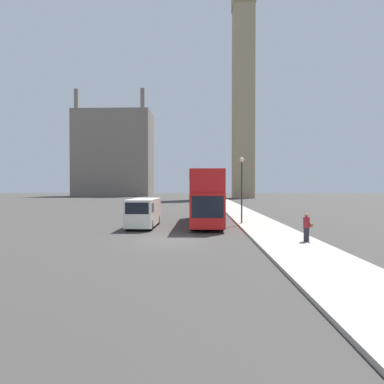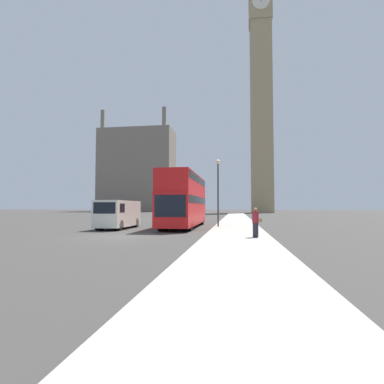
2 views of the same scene
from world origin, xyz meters
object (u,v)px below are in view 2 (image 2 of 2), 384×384
Objects in this scene: clock_tower at (261,77)px; white_van at (118,214)px; red_double_decker_bus at (184,198)px; pedestrian at (256,222)px; street_lamp at (218,182)px.

clock_tower reaches higher than white_van.
red_double_decker_bus is 10.61m from pedestrian.
clock_tower is 72.59m from red_double_decker_bus.
red_double_decker_bus is 5.62m from white_van.
red_double_decker_bus reaches higher than pedestrian.
street_lamp reaches higher than pedestrian.
clock_tower is at bearing 79.21° from red_double_decker_bus.
clock_tower reaches higher than street_lamp.
street_lamp is at bearing -15.80° from red_double_decker_bus.
red_double_decker_bus is 2.13× the size of white_van.
pedestrian is 9.00m from street_lamp.
street_lamp is (7.83, 1.60, 2.54)m from white_van.
street_lamp is at bearing 11.56° from white_van.
pedestrian is at bearing -73.40° from street_lamp.
pedestrian is (10.27, -6.59, -0.28)m from white_van.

